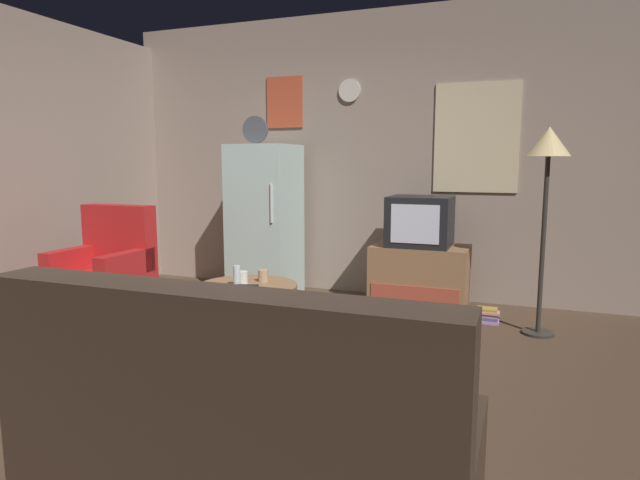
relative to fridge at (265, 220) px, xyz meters
The scene contains 14 objects.
ground_plane 2.29m from the fridge, 65.94° to the right, with size 12.00×12.00×0.00m, color #4C3828.
wall_with_art 1.19m from the fridge, 28.32° to the left, with size 5.20×0.12×2.78m.
fridge is the anchor object (origin of this frame).
tv_stand 1.64m from the fridge, ahead, with size 0.84×0.53×0.59m.
crt_tv 1.56m from the fridge, ahead, with size 0.54×0.51×0.44m.
standing_lamp 2.66m from the fridge, ahead, with size 0.32×0.32×1.59m.
coffee_table 1.65m from the fridge, 68.19° to the right, with size 0.72×0.72×0.45m.
wine_glass 1.63m from the fridge, 70.55° to the right, with size 0.05×0.05×0.15m, color silver.
mug_ceramic_white 1.54m from the fridge, 69.65° to the right, with size 0.08×0.08×0.09m, color silver.
mug_ceramic_tan 1.49m from the fridge, 63.98° to the right, with size 0.08×0.08×0.09m, color tan.
remote_control 1.68m from the fridge, 67.69° to the right, with size 0.15×0.04×0.02m, color black.
armchair 1.60m from the fridge, 125.30° to the right, with size 0.68×0.68×0.96m.
couch 3.49m from the fridge, 64.80° to the right, with size 1.70×0.80×0.92m.
book_stack 2.29m from the fridge, ahead, with size 0.21×0.17×0.12m.
Camera 1 is at (1.54, -2.84, 1.32)m, focal length 30.31 mm.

